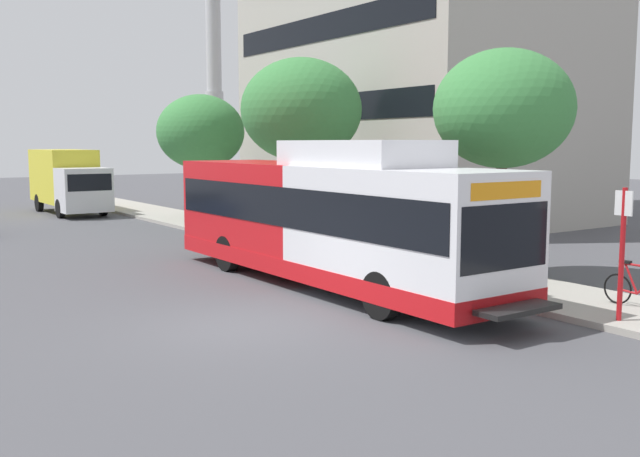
{
  "coord_description": "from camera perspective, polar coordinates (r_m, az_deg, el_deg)",
  "views": [
    {
      "loc": [
        -6.55,
        -12.15,
        3.58
      ],
      "look_at": [
        2.87,
        1.48,
        1.6
      ],
      "focal_mm": 40.08,
      "sensor_mm": 36.0,
      "label": 1
    }
  ],
  "objects": [
    {
      "name": "street_tree_mid_block",
      "position": [
        26.67,
        -1.5,
        9.43
      ],
      "size": [
        4.47,
        4.47,
        6.57
      ],
      "color": "#4C3823",
      "rests_on": "sidewalk_curb"
    },
    {
      "name": "ground_plane",
      "position": [
        21.49,
        -16.43,
        -3.06
      ],
      "size": [
        120.0,
        120.0,
        0.0
      ],
      "primitive_type": "plane",
      "color": "#4C4C51"
    },
    {
      "name": "lattice_comm_tower",
      "position": [
        44.92,
        -8.5,
        14.61
      ],
      "size": [
        1.1,
        1.1,
        29.21
      ],
      "color": "#B7B7BC",
      "rests_on": "ground"
    },
    {
      "name": "sidewalk_curb",
      "position": [
        22.92,
        2.07,
        -2.0
      ],
      "size": [
        3.0,
        56.0,
        0.14
      ],
      "primitive_type": "cube",
      "color": "#A8A399",
      "rests_on": "ground"
    },
    {
      "name": "bus_stop_sign_pole",
      "position": [
        14.96,
        22.99,
        -1.14
      ],
      "size": [
        0.1,
        0.36,
        2.6
      ],
      "color": "red",
      "rests_on": "sidewalk_curb"
    },
    {
      "name": "transit_bus",
      "position": [
        17.91,
        0.61,
        0.81
      ],
      "size": [
        2.58,
        12.25,
        3.65
      ],
      "color": "white",
      "rests_on": "ground"
    },
    {
      "name": "street_tree_near_stop",
      "position": [
        19.23,
        14.43,
        9.2
      ],
      "size": [
        3.6,
        3.6,
        5.86
      ],
      "color": "#4C3823",
      "rests_on": "sidewalk_curb"
    },
    {
      "name": "street_tree_far_block",
      "position": [
        33.21,
        -9.51,
        7.61
      ],
      "size": [
        3.97,
        3.97,
        5.65
      ],
      "color": "#4C3823",
      "rests_on": "sidewalk_curb"
    },
    {
      "name": "box_truck_background",
      "position": [
        38.81,
        -19.46,
        3.71
      ],
      "size": [
        2.32,
        7.01,
        3.25
      ],
      "color": "silver",
      "rests_on": "ground"
    }
  ]
}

